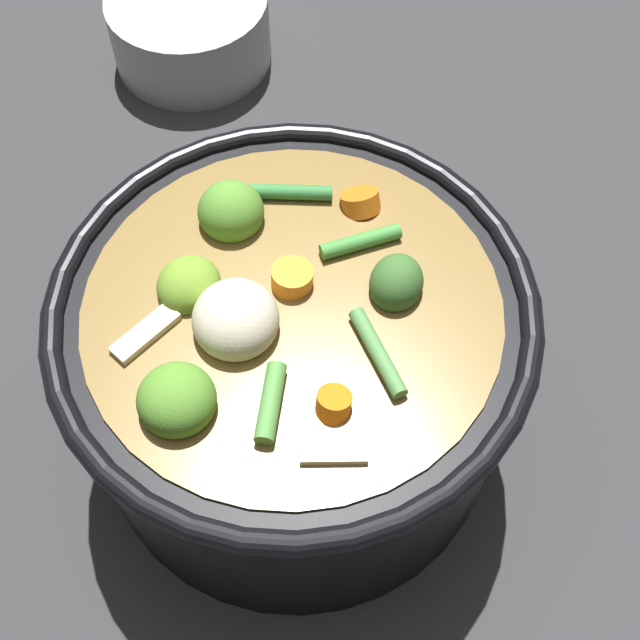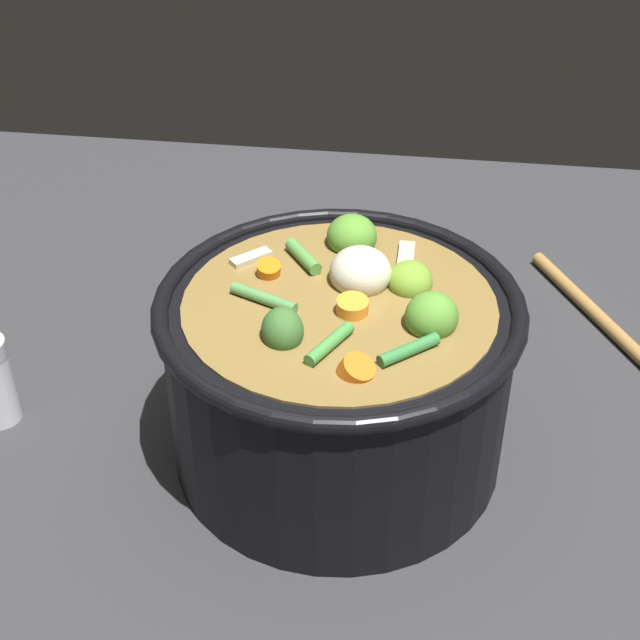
{
  "view_description": "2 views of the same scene",
  "coord_description": "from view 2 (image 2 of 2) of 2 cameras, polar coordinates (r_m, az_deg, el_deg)",
  "views": [
    {
      "loc": [
        -0.18,
        0.17,
        0.53
      ],
      "look_at": [
        -0.01,
        -0.01,
        0.13
      ],
      "focal_mm": 47.37,
      "sensor_mm": 36.0,
      "label": 1
    },
    {
      "loc": [
        0.06,
        -0.56,
        0.53
      ],
      "look_at": [
        -0.01,
        -0.0,
        0.13
      ],
      "focal_mm": 52.6,
      "sensor_mm": 36.0,
      "label": 2
    }
  ],
  "objects": [
    {
      "name": "ground_plane",
      "position": [
        0.77,
        1.05,
        -7.88
      ],
      "size": [
        1.1,
        1.1,
        0.0
      ],
      "primitive_type": "plane",
      "color": "#2D2D30"
    },
    {
      "name": "cooking_pot",
      "position": [
        0.72,
        1.14,
        -3.29
      ],
      "size": [
        0.27,
        0.27,
        0.17
      ],
      "color": "black",
      "rests_on": "ground_plane"
    }
  ]
}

